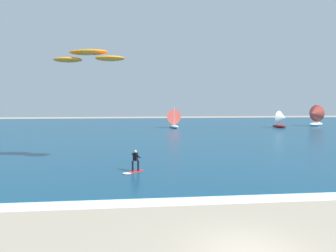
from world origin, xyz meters
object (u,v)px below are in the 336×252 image
object	(u,v)px
sailboat_heeled_over	(173,118)
kitesurfer	(134,164)
kite	(89,56)
sailboat_mid_left	(282,119)
sailboat_outermost	(315,115)

from	to	relation	value
sailboat_heeled_over	kitesurfer	bearing A→B (deg)	-101.24
kite	sailboat_mid_left	distance (m)	50.23
sailboat_heeled_over	sailboat_outermost	distance (m)	32.05
kitesurfer	sailboat_heeled_over	bearing A→B (deg)	78.76
sailboat_mid_left	sailboat_outermost	size ratio (longest dim) A/B	0.75
sailboat_heeled_over	sailboat_mid_left	distance (m)	22.53
kite	sailboat_outermost	world-z (taller)	kite
kitesurfer	sailboat_heeled_over	distance (m)	42.46
kitesurfer	sailboat_heeled_over	world-z (taller)	sailboat_heeled_over
sailboat_mid_left	sailboat_outermost	bearing A→B (deg)	22.70
kitesurfer	kite	xyz separation A→B (m)	(-3.64, 3.34, 8.49)
kite	sailboat_heeled_over	xyz separation A→B (m)	(11.91, 38.28, -7.10)
kitesurfer	kite	size ratio (longest dim) A/B	0.27
kite	sailboat_heeled_over	distance (m)	40.71
sailboat_mid_left	kitesurfer	bearing A→B (deg)	-127.99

